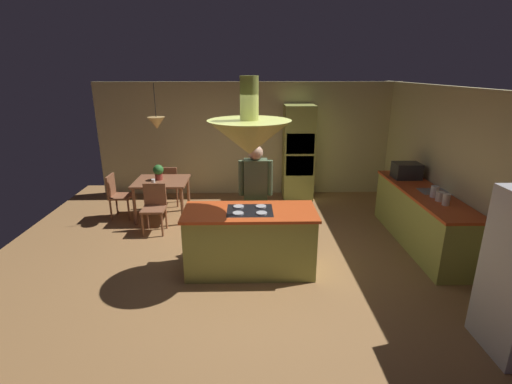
% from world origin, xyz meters
% --- Properties ---
extents(ground, '(8.16, 8.16, 0.00)m').
position_xyz_m(ground, '(0.00, 0.00, 0.00)').
color(ground, '#9E7042').
extents(wall_back, '(6.80, 0.10, 2.55)m').
position_xyz_m(wall_back, '(0.00, 3.45, 1.27)').
color(wall_back, beige).
rests_on(wall_back, ground).
extents(wall_right, '(0.10, 7.20, 2.55)m').
position_xyz_m(wall_right, '(3.25, 0.40, 1.27)').
color(wall_right, beige).
rests_on(wall_right, ground).
extents(kitchen_island, '(1.86, 0.83, 0.95)m').
position_xyz_m(kitchen_island, '(0.00, -0.20, 0.47)').
color(kitchen_island, '#A0A84C').
rests_on(kitchen_island, ground).
extents(counter_run_right, '(0.73, 2.63, 0.93)m').
position_xyz_m(counter_run_right, '(2.84, 0.60, 0.47)').
color(counter_run_right, '#A0A84C').
rests_on(counter_run_right, ground).
extents(oven_tower, '(0.66, 0.62, 2.08)m').
position_xyz_m(oven_tower, '(1.10, 3.04, 1.04)').
color(oven_tower, '#A0A84C').
rests_on(oven_tower, ground).
extents(dining_table, '(1.01, 0.89, 0.76)m').
position_xyz_m(dining_table, '(-1.70, 1.90, 0.65)').
color(dining_table, brown).
rests_on(dining_table, ground).
extents(person_at_island, '(0.53, 0.23, 1.71)m').
position_xyz_m(person_at_island, '(0.10, 0.48, 0.99)').
color(person_at_island, tan).
rests_on(person_at_island, ground).
extents(range_hood, '(1.10, 1.10, 1.00)m').
position_xyz_m(range_hood, '(0.00, -0.20, 1.98)').
color(range_hood, '#A0A84C').
extents(pendant_light_over_table, '(0.32, 0.32, 0.82)m').
position_xyz_m(pendant_light_over_table, '(-1.70, 1.90, 1.86)').
color(pendant_light_over_table, '#E0B266').
extents(chair_facing_island, '(0.40, 0.40, 0.87)m').
position_xyz_m(chair_facing_island, '(-1.70, 1.23, 0.50)').
color(chair_facing_island, brown).
rests_on(chair_facing_island, ground).
extents(chair_by_back_wall, '(0.40, 0.40, 0.87)m').
position_xyz_m(chair_by_back_wall, '(-1.70, 2.57, 0.50)').
color(chair_by_back_wall, brown).
rests_on(chair_by_back_wall, ground).
extents(chair_at_corner, '(0.40, 0.40, 0.87)m').
position_xyz_m(chair_at_corner, '(-2.58, 1.90, 0.50)').
color(chair_at_corner, brown).
rests_on(chair_at_corner, ground).
extents(potted_plant_on_table, '(0.20, 0.20, 0.30)m').
position_xyz_m(potted_plant_on_table, '(-1.75, 1.94, 0.93)').
color(potted_plant_on_table, '#99382D').
rests_on(potted_plant_on_table, dining_table).
extents(cup_on_table, '(0.07, 0.07, 0.09)m').
position_xyz_m(cup_on_table, '(-1.80, 1.68, 0.81)').
color(cup_on_table, white).
rests_on(cup_on_table, dining_table).
extents(canister_flour, '(0.10, 0.10, 0.17)m').
position_xyz_m(canister_flour, '(2.84, -0.05, 1.01)').
color(canister_flour, silver).
rests_on(canister_flour, counter_run_right).
extents(canister_sugar, '(0.12, 0.12, 0.14)m').
position_xyz_m(canister_sugar, '(2.84, 0.13, 1.00)').
color(canister_sugar, silver).
rests_on(canister_sugar, counter_run_right).
extents(canister_tea, '(0.11, 0.11, 0.18)m').
position_xyz_m(canister_tea, '(2.84, 0.31, 1.01)').
color(canister_tea, silver).
rests_on(canister_tea, counter_run_right).
extents(microwave_on_counter, '(0.46, 0.36, 0.28)m').
position_xyz_m(microwave_on_counter, '(2.84, 1.38, 1.07)').
color(microwave_on_counter, '#232326').
rests_on(microwave_on_counter, counter_run_right).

